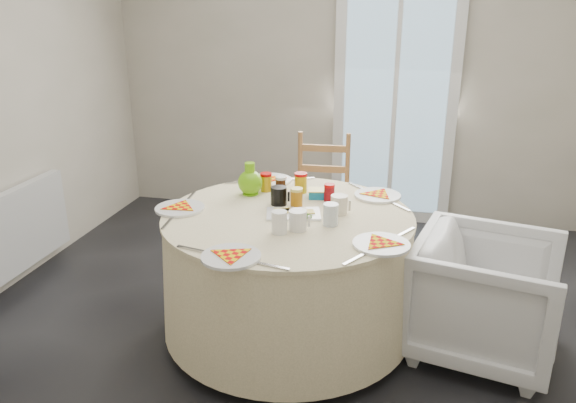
% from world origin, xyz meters
% --- Properties ---
extents(floor, '(4.00, 4.00, 0.00)m').
position_xyz_m(floor, '(0.00, 0.00, 0.00)').
color(floor, black).
rests_on(floor, ground).
extents(wall_back, '(4.00, 0.02, 2.60)m').
position_xyz_m(wall_back, '(0.00, 2.00, 1.30)').
color(wall_back, '#BCB5A3').
rests_on(wall_back, floor).
extents(glass_door, '(1.00, 0.08, 2.10)m').
position_xyz_m(glass_door, '(0.40, 1.95, 1.05)').
color(glass_door, silver).
rests_on(glass_door, floor).
extents(radiator, '(0.07, 1.00, 0.55)m').
position_xyz_m(radiator, '(-1.94, 0.20, 0.38)').
color(radiator, silver).
rests_on(radiator, floor).
extents(table, '(1.38, 1.38, 0.70)m').
position_xyz_m(table, '(-0.06, 0.01, 0.38)').
color(table, '#FEEBB7').
rests_on(table, floor).
extents(wooden_chair, '(0.43, 0.41, 0.92)m').
position_xyz_m(wooden_chair, '(-0.05, 1.05, 0.47)').
color(wooden_chair, '#B1834F').
rests_on(wooden_chair, floor).
extents(armchair, '(0.81, 0.84, 0.73)m').
position_xyz_m(armchair, '(1.00, 0.05, 0.39)').
color(armchair, silver).
rests_on(armchair, floor).
extents(place_settings, '(1.73, 1.73, 0.03)m').
position_xyz_m(place_settings, '(-0.06, 0.01, 0.77)').
color(place_settings, white).
rests_on(place_settings, table).
extents(jar_cluster, '(0.49, 0.31, 0.13)m').
position_xyz_m(jar_cluster, '(-0.09, 0.32, 0.82)').
color(jar_cluster, brown).
rests_on(jar_cluster, table).
extents(butter_tub, '(0.15, 0.12, 0.05)m').
position_xyz_m(butter_tub, '(0.06, 0.32, 0.79)').
color(butter_tub, '#0D6899').
rests_on(butter_tub, table).
extents(green_pitcher, '(0.18, 0.18, 0.19)m').
position_xyz_m(green_pitcher, '(-0.35, 0.29, 0.87)').
color(green_pitcher, '#66BA0C').
rests_on(green_pitcher, table).
extents(cheese_platter, '(0.32, 0.25, 0.04)m').
position_xyz_m(cheese_platter, '(-0.03, 0.01, 0.77)').
color(cheese_platter, white).
rests_on(cheese_platter, table).
extents(mugs_glasses, '(0.77, 0.77, 0.13)m').
position_xyz_m(mugs_glasses, '(0.03, 0.03, 0.81)').
color(mugs_glasses, gray).
rests_on(mugs_glasses, table).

